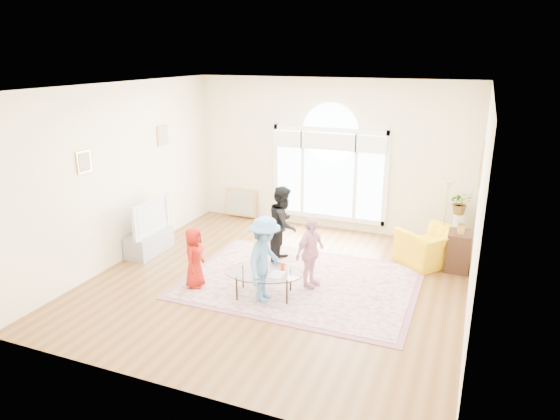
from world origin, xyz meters
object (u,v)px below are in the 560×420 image
at_px(area_rug, 300,282).
at_px(armchair, 431,247).
at_px(coffee_table, 264,273).
at_px(television, 147,216).
at_px(tv_console, 149,242).

bearing_deg(area_rug, armchair, 39.81).
relative_size(area_rug, coffee_table, 2.62).
xyz_separation_m(television, armchair, (5.04, 1.44, -0.42)).
xyz_separation_m(area_rug, coffee_table, (-0.36, -0.68, 0.39)).
xyz_separation_m(tv_console, coffee_table, (2.77, -0.83, 0.19)).
height_order(coffee_table, armchair, armchair).
height_order(area_rug, television, television).
bearing_deg(armchair, tv_console, -34.96).
height_order(area_rug, tv_console, tv_console).
height_order(television, coffee_table, television).
bearing_deg(coffee_table, television, 149.59).
bearing_deg(television, area_rug, -2.86).
bearing_deg(television, tv_console, 180.00).
xyz_separation_m(tv_console, armchair, (5.05, 1.44, 0.12)).
relative_size(tv_console, television, 0.88).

